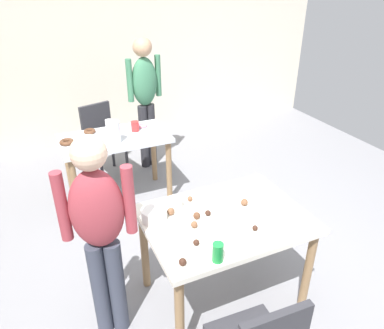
{
  "coord_description": "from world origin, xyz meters",
  "views": [
    {
      "loc": [
        -1.18,
        -1.96,
        2.24
      ],
      "look_at": [
        -0.13,
        0.34,
        0.9
      ],
      "focal_mm": 34.13,
      "sensor_mm": 36.0,
      "label": 1
    }
  ],
  "objects": [
    {
      "name": "person_adult_far",
      "position": [
        0.06,
        2.12,
        0.97
      ],
      "size": [
        0.45,
        0.26,
        1.6
      ],
      "color": "#28282D",
      "rests_on": "ground_plane"
    },
    {
      "name": "cup_near_0",
      "position": [
        -0.39,
        0.04,
        0.8
      ],
      "size": [
        0.08,
        0.08,
        0.1
      ],
      "primitive_type": "cylinder",
      "color": "white",
      "rests_on": "dining_table_near"
    },
    {
      "name": "cake_ball_7",
      "position": [
        -0.23,
        -0.13,
        0.77
      ],
      "size": [
        0.04,
        0.04,
        0.04
      ],
      "primitive_type": "sphere",
      "color": "#3D2319",
      "rests_on": "dining_table_near"
    },
    {
      "name": "cake_ball_3",
      "position": [
        -0.46,
        -0.02,
        0.78
      ],
      "size": [
        0.05,
        0.05,
        0.05
      ],
      "primitive_type": "sphere",
      "color": "brown",
      "rests_on": "dining_table_near"
    },
    {
      "name": "ground_plane",
      "position": [
        0.0,
        0.0,
        0.0
      ],
      "size": [
        6.4,
        6.4,
        0.0
      ],
      "primitive_type": "plane",
      "color": "gray"
    },
    {
      "name": "cake_ball_4",
      "position": [
        -0.31,
        -0.13,
        0.77
      ],
      "size": [
        0.05,
        0.05,
        0.05
      ],
      "primitive_type": "sphere",
      "color": "brown",
      "rests_on": "dining_table_near"
    },
    {
      "name": "dining_table_near",
      "position": [
        -0.13,
        -0.2,
        0.65
      ],
      "size": [
        1.1,
        0.82,
        0.75
      ],
      "color": "silver",
      "rests_on": "ground_plane"
    },
    {
      "name": "cake_ball_1",
      "position": [
        0.07,
        -0.13,
        0.78
      ],
      "size": [
        0.05,
        0.05,
        0.05
      ],
      "primitive_type": "sphere",
      "color": "brown",
      "rests_on": "dining_table_near"
    },
    {
      "name": "cup_far_0",
      "position": [
        -0.48,
        1.73,
        0.8
      ],
      "size": [
        0.08,
        0.08,
        0.09
      ],
      "primitive_type": "cylinder",
      "color": "white",
      "rests_on": "dining_table_far"
    },
    {
      "name": "donut_far_2",
      "position": [
        -0.7,
        1.68,
        0.77
      ],
      "size": [
        0.12,
        0.12,
        0.04
      ],
      "primitive_type": "torus",
      "color": "brown",
      "rests_on": "dining_table_far"
    },
    {
      "name": "fork_near",
      "position": [
        -0.57,
        -0.33,
        0.75
      ],
      "size": [
        0.17,
        0.02,
        0.01
      ],
      "primitive_type": "cube",
      "color": "silver",
      "rests_on": "dining_table_near"
    },
    {
      "name": "cake_ball_6",
      "position": [
        -0.58,
        -0.5,
        0.77
      ],
      "size": [
        0.05,
        0.05,
        0.05
      ],
      "primitive_type": "sphere",
      "color": "#3D2319",
      "rests_on": "dining_table_near"
    },
    {
      "name": "donut_far_1",
      "position": [
        -0.15,
        1.62,
        0.77
      ],
      "size": [
        0.12,
        0.12,
        0.03
      ],
      "primitive_type": "torus",
      "color": "pink",
      "rests_on": "dining_table_far"
    },
    {
      "name": "person_girl_near",
      "position": [
        -0.96,
        -0.13,
        0.88
      ],
      "size": [
        0.45,
        0.27,
        1.48
      ],
      "color": "#383D4C",
      "rests_on": "ground_plane"
    },
    {
      "name": "pitcher_far",
      "position": [
        -0.52,
        1.33,
        0.86
      ],
      "size": [
        0.12,
        0.12,
        0.22
      ],
      "primitive_type": "cylinder",
      "color": "white",
      "rests_on": "dining_table_far"
    },
    {
      "name": "cake_ball_5",
      "position": [
        -0.02,
        -0.4,
        0.77
      ],
      "size": [
        0.04,
        0.04,
        0.04
      ],
      "primitive_type": "sphere",
      "color": "#3D2319",
      "rests_on": "dining_table_near"
    },
    {
      "name": "cup_far_1",
      "position": [
        -0.25,
        1.53,
        0.8
      ],
      "size": [
        0.08,
        0.08,
        0.11
      ],
      "primitive_type": "cylinder",
      "color": "red",
      "rests_on": "dining_table_far"
    },
    {
      "name": "wall_back",
      "position": [
        0.0,
        3.2,
        1.3
      ],
      "size": [
        6.4,
        0.1,
        2.6
      ],
      "primitive_type": "cube",
      "color": "beige",
      "rests_on": "ground_plane"
    },
    {
      "name": "mixing_bowl",
      "position": [
        -0.58,
        -0.02,
        0.79
      ],
      "size": [
        0.17,
        0.17,
        0.08
      ],
      "primitive_type": "cylinder",
      "color": "white",
      "rests_on": "dining_table_near"
    },
    {
      "name": "dining_table_far",
      "position": [
        -0.48,
        1.48,
        0.63
      ],
      "size": [
        1.08,
        0.62,
        0.75
      ],
      "color": "silver",
      "rests_on": "ground_plane"
    },
    {
      "name": "cake_ball_8",
      "position": [
        -0.37,
        -0.21,
        0.77
      ],
      "size": [
        0.05,
        0.05,
        0.05
      ],
      "primitive_type": "sphere",
      "color": "brown",
      "rests_on": "dining_table_near"
    },
    {
      "name": "soda_can",
      "position": [
        -0.38,
        -0.55,
        0.81
      ],
      "size": [
        0.07,
        0.07,
        0.12
      ],
      "primitive_type": "cylinder",
      "color": "#198438",
      "rests_on": "dining_table_near"
    },
    {
      "name": "cake_ball_2",
      "position": [
        -0.27,
        0.08,
        0.77
      ],
      "size": [
        0.04,
        0.04,
        0.04
      ],
      "primitive_type": "sphere",
      "color": "brown",
      "rests_on": "dining_table_near"
    },
    {
      "name": "donut_far_0",
      "position": [
        -0.95,
        1.49,
        0.77
      ],
      "size": [
        0.14,
        0.14,
        0.04
      ],
      "primitive_type": "torus",
      "color": "brown",
      "rests_on": "dining_table_far"
    },
    {
      "name": "cake_ball_0",
      "position": [
        -0.43,
        -0.38,
        0.77
      ],
      "size": [
        0.04,
        0.04,
        0.04
      ],
      "primitive_type": "sphere",
      "color": "#3D2319",
      "rests_on": "dining_table_near"
    },
    {
      "name": "chair_far_table",
      "position": [
        -0.51,
        2.14,
        0.5
      ],
      "size": [
        0.5,
        0.5,
        0.87
      ],
      "color": "#2D2D33",
      "rests_on": "ground_plane"
    }
  ]
}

